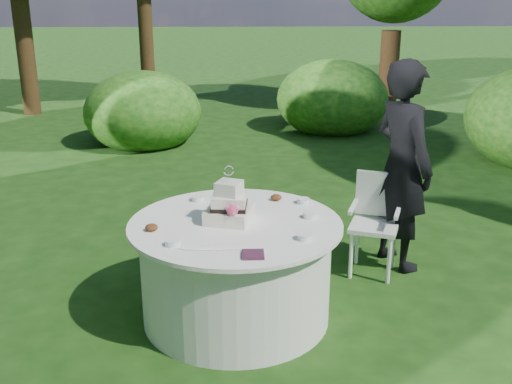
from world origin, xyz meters
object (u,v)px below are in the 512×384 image
at_px(table, 236,270).
at_px(cake, 229,206).
at_px(guest, 402,166).
at_px(chair, 376,215).
at_px(napkins, 253,254).

distance_m(table, cake, 0.50).
relative_size(guest, chair, 2.10).
height_order(napkins, table, napkins).
height_order(table, cake, cake).
height_order(guest, cake, guest).
bearing_deg(chair, guest, 28.47).
bearing_deg(cake, guest, 30.15).
relative_size(table, chair, 1.78).
height_order(napkins, guest, guest).
xyz_separation_m(napkins, cake, (-0.15, 0.61, 0.10)).
height_order(guest, table, guest).
xyz_separation_m(napkins, chair, (1.11, 1.35, -0.26)).
xyz_separation_m(guest, cake, (-1.50, -0.87, -0.04)).
distance_m(guest, cake, 1.73).
relative_size(napkins, chair, 0.16).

